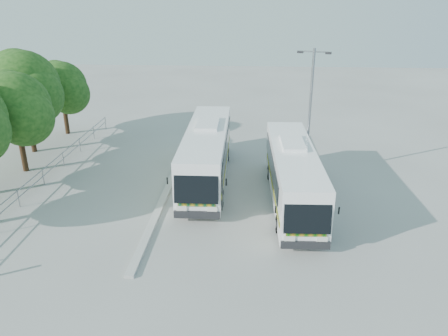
# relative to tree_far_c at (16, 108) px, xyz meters

# --- Properties ---
(ground) EXTENTS (100.00, 100.00, 0.00)m
(ground) POSITION_rel_tree_far_c_xyz_m (12.12, -5.10, -4.26)
(ground) COLOR #A9A9A4
(ground) RESTS_ON ground
(kerb_divider) EXTENTS (0.40, 16.00, 0.15)m
(kerb_divider) POSITION_rel_tree_far_c_xyz_m (9.82, -3.10, -4.18)
(kerb_divider) COLOR #B2B2AD
(kerb_divider) RESTS_ON ground
(railing) EXTENTS (0.06, 22.00, 1.00)m
(railing) POSITION_rel_tree_far_c_xyz_m (2.12, -1.10, -3.52)
(railing) COLOR gray
(railing) RESTS_ON ground
(tree_far_c) EXTENTS (4.97, 4.69, 6.49)m
(tree_far_c) POSITION_rel_tree_far_c_xyz_m (0.00, 0.00, 0.00)
(tree_far_c) COLOR #382314
(tree_far_c) RESTS_ON ground
(tree_far_d) EXTENTS (5.62, 5.30, 7.33)m
(tree_far_d) POSITION_rel_tree_far_c_xyz_m (-1.19, 3.70, 0.56)
(tree_far_d) COLOR #382314
(tree_far_d) RESTS_ON ground
(tree_far_e) EXTENTS (4.54, 4.28, 5.92)m
(tree_far_e) POSITION_rel_tree_far_c_xyz_m (-0.51, 8.20, -0.37)
(tree_far_e) COLOR #382314
(tree_far_e) RESTS_ON ground
(coach_main) EXTENTS (2.59, 11.76, 3.25)m
(coach_main) POSITION_rel_tree_far_c_xyz_m (12.00, -0.61, -2.47)
(coach_main) COLOR white
(coach_main) RESTS_ON ground
(coach_adjacent) EXTENTS (2.63, 11.09, 3.06)m
(coach_adjacent) POSITION_rel_tree_far_c_xyz_m (17.05, -3.42, -2.58)
(coach_adjacent) COLOR white
(coach_adjacent) RESTS_ON ground
(lamppost) EXTENTS (1.93, 0.64, 7.98)m
(lamppost) POSITION_rel_tree_far_c_xyz_m (18.20, 0.20, 0.15)
(lamppost) COLOR gray
(lamppost) RESTS_ON ground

